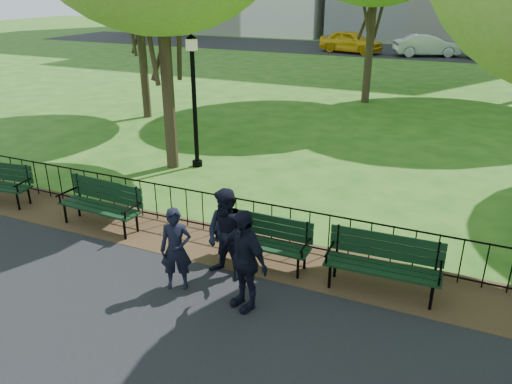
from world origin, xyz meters
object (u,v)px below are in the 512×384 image
at_px(park_bench_left_a, 102,199).
at_px(person_right, 244,260).
at_px(lamppost, 194,97).
at_px(person_left, 176,249).
at_px(sedan_dark, 504,49).
at_px(person_mid, 227,235).
at_px(taxi, 351,42).
at_px(sedan_silver, 427,45).
at_px(park_bench_right_a, 384,258).
at_px(park_bench_main, 250,233).

bearing_deg(park_bench_left_a, person_right, -16.13).
relative_size(lamppost, person_right, 2.13).
bearing_deg(person_left, lamppost, 92.41).
distance_m(park_bench_left_a, person_right, 4.34).
bearing_deg(sedan_dark, person_left, 161.21).
relative_size(person_mid, taxi, 0.35).
distance_m(person_right, taxi, 33.36).
relative_size(taxi, sedan_silver, 1.02).
bearing_deg(park_bench_right_a, person_mid, -166.64).
relative_size(lamppost, person_mid, 2.19).
height_order(park_bench_main, taxi, taxi).
bearing_deg(person_mid, park_bench_left_a, 178.81).
bearing_deg(person_right, lamppost, 150.54).
bearing_deg(person_right, sedan_silver, 115.53).
bearing_deg(lamppost, taxi, 94.73).
bearing_deg(park_bench_left_a, park_bench_right_a, 3.02).
bearing_deg(sedan_dark, taxi, 85.10).
height_order(park_bench_left_a, person_mid, person_mid).
xyz_separation_m(lamppost, person_right, (4.19, -5.66, -1.14)).
distance_m(park_bench_left_a, lamppost, 4.45).
xyz_separation_m(person_mid, sedan_dark, (4.87, 32.90, -0.14)).
relative_size(park_bench_right_a, sedan_dark, 0.40).
xyz_separation_m(lamppost, person_mid, (3.54, -4.98, -1.17)).
bearing_deg(lamppost, sedan_silver, 83.09).
bearing_deg(person_mid, person_right, -35.33).
height_order(lamppost, person_right, lamppost).
bearing_deg(park_bench_main, park_bench_left_a, 179.13).
bearing_deg(park_bench_left_a, sedan_dark, 78.78).
relative_size(park_bench_right_a, person_right, 1.13).
bearing_deg(sedan_silver, lamppost, 151.31).
bearing_deg(park_bench_right_a, taxi, 102.94).
relative_size(park_bench_left_a, park_bench_right_a, 1.01).
xyz_separation_m(lamppost, sedan_silver, (3.31, 27.33, -1.24)).
relative_size(park_bench_right_a, person_mid, 1.16).
distance_m(park_bench_main, sedan_silver, 31.64).
bearing_deg(person_mid, lamppost, 136.64).
bearing_deg(person_right, sedan_dark, 106.83).
bearing_deg(sedan_silver, person_mid, 158.64).
xyz_separation_m(park_bench_right_a, person_right, (-1.98, -1.41, 0.25)).
bearing_deg(park_bench_right_a, person_left, -159.20).
distance_m(person_right, sedan_silver, 33.00).
relative_size(park_bench_main, person_mid, 1.13).
bearing_deg(person_left, person_mid, 20.55).
xyz_separation_m(park_bench_main, sedan_silver, (-0.36, 31.63, 0.17)).
distance_m(park_bench_left_a, park_bench_right_a, 6.06).
bearing_deg(taxi, park_bench_main, -155.99).
xyz_separation_m(park_bench_right_a, taxi, (-8.41, 31.33, 0.20)).
relative_size(park_bench_left_a, person_left, 1.32).
height_order(park_bench_left_a, sedan_silver, sedan_silver).
relative_size(lamppost, person_left, 2.48).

